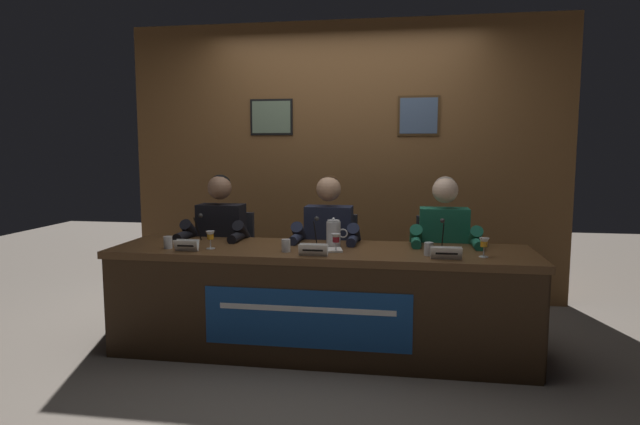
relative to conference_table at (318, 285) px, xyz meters
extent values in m
plane|color=#70665B|center=(0.00, 0.10, -0.50)|extent=(12.00, 12.00, 0.00)
cube|color=brown|center=(0.00, 1.55, 0.80)|extent=(4.11, 0.12, 2.60)
cube|color=black|center=(-0.69, 1.48, 1.23)|extent=(0.41, 0.02, 0.34)
cube|color=slate|center=(-0.69, 1.47, 1.23)|extent=(0.37, 0.01, 0.30)
cube|color=#4C3319|center=(0.69, 1.48, 1.23)|extent=(0.38, 0.02, 0.36)
cube|color=slate|center=(0.69, 1.47, 1.23)|extent=(0.34, 0.01, 0.32)
cube|color=brown|center=(0.00, 0.10, 0.21)|extent=(2.91, 0.74, 0.05)
cube|color=#342112|center=(0.00, -0.25, -0.16)|extent=(2.85, 0.04, 0.69)
cube|color=#342112|center=(-1.41, 0.10, -0.16)|extent=(0.08, 0.66, 0.69)
cube|color=#342112|center=(1.41, 0.10, -0.16)|extent=(0.08, 0.66, 0.69)
cube|color=#19478C|center=(-0.03, -0.27, -0.16)|extent=(1.34, 0.01, 0.38)
cube|color=white|center=(-0.03, -0.27, -0.09)|extent=(1.14, 0.00, 0.04)
cylinder|color=black|center=(-0.87, 0.57, -0.49)|extent=(0.44, 0.44, 0.02)
cylinder|color=black|center=(-0.87, 0.57, -0.27)|extent=(0.05, 0.05, 0.40)
cube|color=#232328|center=(-0.87, 0.57, -0.06)|extent=(0.44, 0.44, 0.03)
cube|color=#232328|center=(-0.87, 0.77, 0.18)|extent=(0.40, 0.05, 0.44)
cylinder|color=black|center=(-0.97, 0.22, -0.27)|extent=(0.10, 0.10, 0.46)
cylinder|color=black|center=(-0.77, 0.22, -0.27)|extent=(0.10, 0.10, 0.46)
cylinder|color=black|center=(-0.97, 0.37, 0.01)|extent=(0.13, 0.34, 0.13)
cylinder|color=black|center=(-0.77, 0.37, 0.01)|extent=(0.13, 0.34, 0.13)
cube|color=black|center=(-0.87, 0.54, 0.25)|extent=(0.36, 0.20, 0.48)
sphere|color=#8E664C|center=(-0.87, 0.52, 0.62)|extent=(0.19, 0.19, 0.19)
sphere|color=black|center=(-0.87, 0.54, 0.64)|extent=(0.17, 0.17, 0.17)
cylinder|color=black|center=(-1.08, 0.44, 0.27)|extent=(0.09, 0.30, 0.25)
cylinder|color=black|center=(-0.66, 0.44, 0.27)|extent=(0.09, 0.30, 0.25)
cylinder|color=black|center=(-1.08, 0.28, 0.27)|extent=(0.07, 0.24, 0.07)
cylinder|color=black|center=(-0.66, 0.28, 0.27)|extent=(0.07, 0.24, 0.07)
cube|color=white|center=(-0.87, -0.17, 0.28)|extent=(0.16, 0.03, 0.08)
cube|color=white|center=(-0.87, -0.13, 0.28)|extent=(0.16, 0.03, 0.08)
cube|color=black|center=(-0.87, -0.17, 0.28)|extent=(0.11, 0.01, 0.01)
cylinder|color=white|center=(-0.74, -0.04, 0.24)|extent=(0.06, 0.06, 0.00)
cylinder|color=white|center=(-0.74, -0.04, 0.27)|extent=(0.01, 0.01, 0.05)
cone|color=white|center=(-0.74, -0.04, 0.33)|extent=(0.06, 0.06, 0.06)
cylinder|color=orange|center=(-0.74, -0.04, 0.32)|extent=(0.04, 0.04, 0.04)
cylinder|color=silver|center=(-1.04, -0.07, 0.28)|extent=(0.06, 0.06, 0.08)
cylinder|color=silver|center=(-1.04, -0.07, 0.26)|extent=(0.05, 0.05, 0.05)
cylinder|color=black|center=(-0.90, 0.06, 0.25)|extent=(0.06, 0.06, 0.02)
cylinder|color=black|center=(-0.90, 0.13, 0.35)|extent=(0.01, 0.13, 0.18)
sphere|color=#2D2D2D|center=(-0.90, 0.19, 0.44)|extent=(0.03, 0.03, 0.03)
cylinder|color=black|center=(0.00, 0.57, -0.49)|extent=(0.44, 0.44, 0.02)
cylinder|color=black|center=(0.00, 0.57, -0.27)|extent=(0.05, 0.05, 0.40)
cube|color=#232328|center=(0.00, 0.57, -0.06)|extent=(0.44, 0.44, 0.03)
cube|color=#232328|center=(0.00, 0.77, 0.18)|extent=(0.40, 0.05, 0.44)
cylinder|color=black|center=(-0.10, 0.22, -0.27)|extent=(0.10, 0.10, 0.46)
cylinder|color=black|center=(0.10, 0.22, -0.27)|extent=(0.10, 0.10, 0.46)
cylinder|color=black|center=(-0.10, 0.37, 0.01)|extent=(0.13, 0.34, 0.13)
cylinder|color=black|center=(0.10, 0.37, 0.01)|extent=(0.13, 0.34, 0.13)
cube|color=#1E2338|center=(0.00, 0.54, 0.25)|extent=(0.36, 0.20, 0.48)
sphere|color=tan|center=(0.00, 0.52, 0.62)|extent=(0.19, 0.19, 0.19)
sphere|color=#331E0F|center=(0.00, 0.54, 0.64)|extent=(0.17, 0.17, 0.17)
cylinder|color=#1E2338|center=(-0.21, 0.44, 0.27)|extent=(0.09, 0.30, 0.25)
cylinder|color=#1E2338|center=(0.21, 0.44, 0.27)|extent=(0.09, 0.30, 0.25)
cylinder|color=#1E2338|center=(-0.21, 0.28, 0.27)|extent=(0.07, 0.24, 0.07)
cylinder|color=#1E2338|center=(0.21, 0.28, 0.27)|extent=(0.07, 0.24, 0.07)
cube|color=white|center=(0.00, -0.19, 0.28)|extent=(0.19, 0.03, 0.08)
cube|color=white|center=(0.00, -0.16, 0.28)|extent=(0.19, 0.03, 0.08)
cube|color=black|center=(0.00, -0.19, 0.28)|extent=(0.13, 0.01, 0.01)
cylinder|color=white|center=(0.13, -0.02, 0.24)|extent=(0.06, 0.06, 0.00)
cylinder|color=white|center=(0.13, -0.02, 0.27)|extent=(0.01, 0.01, 0.05)
cone|color=white|center=(0.13, -0.02, 0.33)|extent=(0.06, 0.06, 0.06)
cylinder|color=#B21E2D|center=(0.13, -0.02, 0.32)|extent=(0.04, 0.04, 0.04)
cylinder|color=silver|center=(-0.20, -0.06, 0.28)|extent=(0.06, 0.06, 0.08)
cylinder|color=silver|center=(-0.20, -0.06, 0.26)|extent=(0.05, 0.05, 0.05)
cylinder|color=black|center=(-0.03, 0.03, 0.25)|extent=(0.06, 0.06, 0.02)
cylinder|color=black|center=(-0.03, 0.09, 0.35)|extent=(0.01, 0.13, 0.18)
sphere|color=#2D2D2D|center=(-0.03, 0.15, 0.44)|extent=(0.03, 0.03, 0.03)
cylinder|color=black|center=(0.87, 0.57, -0.49)|extent=(0.44, 0.44, 0.02)
cylinder|color=black|center=(0.87, 0.57, -0.27)|extent=(0.05, 0.05, 0.40)
cube|color=#232328|center=(0.87, 0.57, -0.06)|extent=(0.44, 0.44, 0.03)
cube|color=#232328|center=(0.87, 0.77, 0.18)|extent=(0.40, 0.05, 0.44)
cylinder|color=black|center=(0.77, 0.22, -0.27)|extent=(0.10, 0.10, 0.46)
cylinder|color=black|center=(0.97, 0.22, -0.27)|extent=(0.10, 0.10, 0.46)
cylinder|color=black|center=(0.77, 0.37, 0.01)|extent=(0.13, 0.34, 0.13)
cylinder|color=black|center=(0.97, 0.37, 0.01)|extent=(0.13, 0.34, 0.13)
cube|color=#196047|center=(0.87, 0.54, 0.25)|extent=(0.36, 0.20, 0.48)
sphere|color=beige|center=(0.87, 0.52, 0.62)|extent=(0.19, 0.19, 0.19)
sphere|color=gray|center=(0.87, 0.54, 0.64)|extent=(0.17, 0.17, 0.17)
cylinder|color=#196047|center=(0.66, 0.44, 0.27)|extent=(0.09, 0.30, 0.25)
cylinder|color=#196047|center=(1.08, 0.44, 0.27)|extent=(0.09, 0.30, 0.25)
cylinder|color=#196047|center=(0.66, 0.28, 0.27)|extent=(0.07, 0.24, 0.07)
cylinder|color=#196047|center=(1.08, 0.28, 0.27)|extent=(0.07, 0.24, 0.07)
cube|color=white|center=(0.84, -0.17, 0.28)|extent=(0.19, 0.03, 0.08)
cube|color=white|center=(0.84, -0.13, 0.28)|extent=(0.19, 0.03, 0.08)
cube|color=black|center=(0.84, -0.17, 0.28)|extent=(0.13, 0.01, 0.01)
cylinder|color=white|center=(1.08, -0.04, 0.24)|extent=(0.06, 0.06, 0.00)
cylinder|color=white|center=(1.08, -0.04, 0.27)|extent=(0.01, 0.01, 0.05)
cone|color=white|center=(1.08, -0.04, 0.33)|extent=(0.06, 0.06, 0.06)
cylinder|color=orange|center=(1.08, -0.04, 0.32)|extent=(0.04, 0.04, 0.04)
cylinder|color=silver|center=(0.74, -0.04, 0.28)|extent=(0.06, 0.06, 0.08)
cylinder|color=silver|center=(0.74, -0.04, 0.26)|extent=(0.05, 0.05, 0.05)
cylinder|color=black|center=(0.83, 0.06, 0.25)|extent=(0.06, 0.06, 0.02)
cylinder|color=black|center=(0.83, 0.12, 0.35)|extent=(0.01, 0.13, 0.18)
sphere|color=#2D2D2D|center=(0.83, 0.18, 0.44)|extent=(0.03, 0.03, 0.03)
cylinder|color=silver|center=(0.09, 0.16, 0.33)|extent=(0.10, 0.10, 0.18)
cylinder|color=silver|center=(0.09, 0.16, 0.42)|extent=(0.09, 0.08, 0.01)
sphere|color=silver|center=(0.09, 0.16, 0.44)|extent=(0.02, 0.02, 0.02)
torus|color=silver|center=(0.15, 0.16, 0.34)|extent=(0.07, 0.01, 0.07)
cube|color=white|center=(0.06, 0.01, 0.24)|extent=(0.24, 0.19, 0.01)
camera|label=1|loc=(0.58, -3.49, 0.92)|focal=29.83mm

